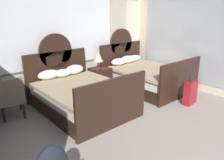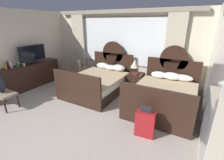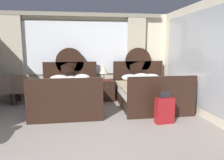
% 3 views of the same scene
% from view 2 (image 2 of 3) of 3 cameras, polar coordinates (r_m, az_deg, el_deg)
% --- Properties ---
extents(ground_plane, '(24.00, 24.00, 0.00)m').
position_cam_2_polar(ground_plane, '(3.83, -25.16, -18.66)').
color(ground_plane, '#9E9389').
extents(wall_back_window, '(5.86, 0.22, 2.70)m').
position_cam_2_polar(wall_back_window, '(6.09, 3.08, 12.08)').
color(wall_back_window, beige).
rests_on(wall_back_window, ground_plane).
extents(wall_left, '(0.07, 4.44, 2.70)m').
position_cam_2_polar(wall_left, '(6.52, -31.37, 9.07)').
color(wall_left, beige).
rests_on(wall_left, ground_plane).
extents(wall_right_mirror, '(0.08, 4.44, 2.70)m').
position_cam_2_polar(wall_right_mirror, '(3.37, 33.19, 0.70)').
color(wall_right_mirror, beige).
rests_on(wall_right_mirror, ground_plane).
extents(bed_near_window, '(1.65, 2.19, 1.61)m').
position_cam_2_polar(bed_near_window, '(5.46, -4.76, -0.63)').
color(bed_near_window, black).
rests_on(bed_near_window, ground_plane).
extents(bed_near_mirror, '(1.65, 2.19, 1.61)m').
position_cam_2_polar(bed_near_mirror, '(4.70, 18.23, -5.21)').
color(bed_near_mirror, black).
rests_on(bed_near_mirror, ground_plane).
extents(nightstand_between_beds, '(0.49, 0.51, 0.63)m').
position_cam_2_polar(nightstand_between_beds, '(5.57, 8.57, -0.75)').
color(nightstand_between_beds, black).
rests_on(nightstand_between_beds, ground_plane).
extents(table_lamp_on_nightstand, '(0.27, 0.27, 0.49)m').
position_cam_2_polar(table_lamp_on_nightstand, '(5.38, 8.17, 5.81)').
color(table_lamp_on_nightstand, brown).
rests_on(table_lamp_on_nightstand, nightstand_between_beds).
extents(book_on_nightstand, '(0.18, 0.26, 0.03)m').
position_cam_2_polar(book_on_nightstand, '(5.37, 8.46, 2.18)').
color(book_on_nightstand, maroon).
rests_on(book_on_nightstand, nightstand_between_beds).
extents(dresser_minibar, '(0.54, 1.99, 0.86)m').
position_cam_2_polar(dresser_minibar, '(6.62, -26.46, 1.77)').
color(dresser_minibar, black).
rests_on(dresser_minibar, ground_plane).
extents(tv_flatscreen, '(0.20, 1.02, 0.64)m').
position_cam_2_polar(tv_flatscreen, '(6.49, -26.61, 8.39)').
color(tv_flatscreen, black).
rests_on(tv_flatscreen, dresser_minibar).
extents(bottle_liquor_amber, '(0.07, 0.07, 0.25)m').
position_cam_2_polar(bottle_liquor_amber, '(6.06, -34.01, 4.06)').
color(bottle_liquor_amber, '#B7701E').
rests_on(bottle_liquor_amber, dresser_minibar).
extents(bottle_wine_dark, '(0.07, 0.07, 0.27)m').
position_cam_2_polar(bottle_wine_dark, '(6.18, -33.40, 4.48)').
color(bottle_wine_dark, black).
rests_on(bottle_wine_dark, dresser_minibar).
extents(bottle_water_clear, '(0.07, 0.07, 0.25)m').
position_cam_2_polar(bottle_water_clear, '(6.14, -32.53, 4.53)').
color(bottle_water_clear, silver).
rests_on(bottle_water_clear, dresser_minibar).
extents(bottle_soda_green, '(0.05, 0.05, 0.19)m').
position_cam_2_polar(bottle_soda_green, '(6.23, -30.91, 4.80)').
color(bottle_soda_green, '#337A3D').
rests_on(bottle_soda_green, dresser_minibar).
extents(cup_on_dresser, '(0.11, 0.08, 0.08)m').
position_cam_2_polar(cup_on_dresser, '(6.26, -29.14, 4.86)').
color(cup_on_dresser, white).
rests_on(cup_on_dresser, dresser_minibar).
extents(armchair_by_window_left, '(0.69, 0.69, 0.89)m').
position_cam_2_polar(armchair_by_window_left, '(6.62, -11.90, 4.03)').
color(armchair_by_window_left, '#84705B').
rests_on(armchair_by_window_left, ground_plane).
extents(armchair_by_window_centre, '(0.71, 0.71, 0.89)m').
position_cam_2_polar(armchair_by_window_centre, '(6.90, -14.59, 4.46)').
color(armchair_by_window_centre, '#84705B').
rests_on(armchair_by_window_centre, ground_plane).
extents(luggage_bench, '(0.74, 0.41, 0.45)m').
position_cam_2_polar(luggage_bench, '(5.34, -34.54, -4.29)').
color(luggage_bench, '#84705B').
rests_on(luggage_bench, ground_plane).
extents(suitcase_on_floor, '(0.41, 0.21, 0.71)m').
position_cam_2_polar(suitcase_on_floor, '(3.49, 11.72, -15.23)').
color(suitcase_on_floor, maroon).
rests_on(suitcase_on_floor, ground_plane).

